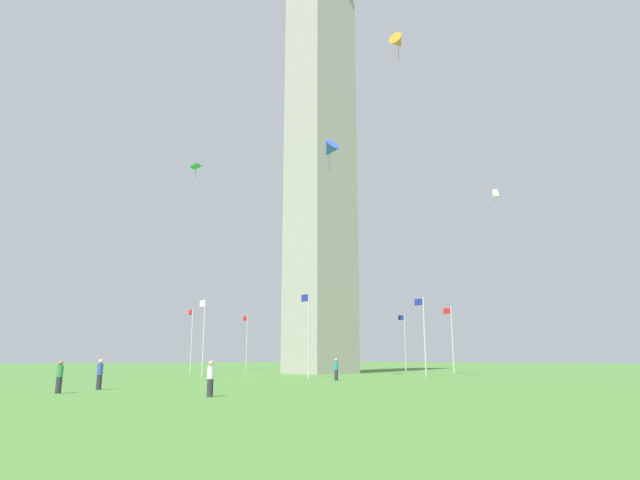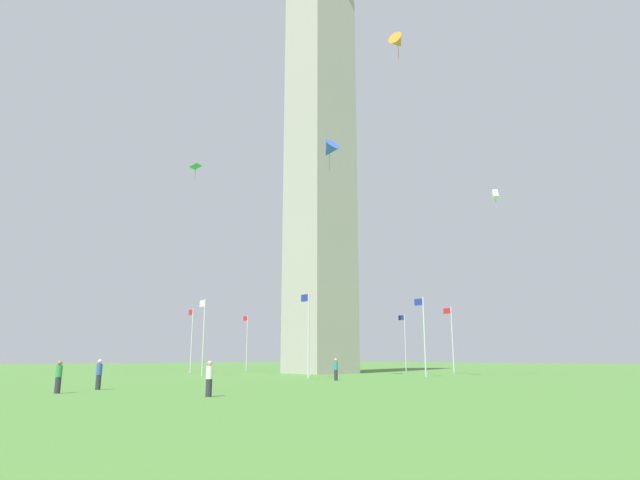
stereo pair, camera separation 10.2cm
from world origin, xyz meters
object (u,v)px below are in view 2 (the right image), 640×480
at_px(kite_white_box, 495,194).
at_px(flagpole_sw, 452,336).
at_px(person_teal_shirt, 336,369).
at_px(flagpole_n, 247,340).
at_px(kite_blue_delta, 329,150).
at_px(flagpole_w, 405,339).
at_px(person_white_shirt, 209,379).
at_px(flagpole_ne, 192,337).
at_px(flagpole_nw, 327,341).
at_px(flagpole_e, 203,333).
at_px(kite_orange_delta, 398,42).
at_px(obelisk_monument, 320,133).
at_px(person_green_shirt, 59,377).
at_px(person_blue_shirt, 99,375).
at_px(kite_green_diamond, 196,167).
at_px(flagpole_s, 424,332).
at_px(flagpole_se, 308,330).

bearing_deg(kite_white_box, flagpole_sw, -25.48).
relative_size(flagpole_sw, person_teal_shirt, 4.37).
relative_size(flagpole_n, kite_blue_delta, 2.28).
relative_size(flagpole_w, person_white_shirt, 4.58).
xyz_separation_m(flagpole_ne, flagpole_nw, (-0.00, -21.29, 0.00)).
xyz_separation_m(flagpole_e, person_teal_shirt, (-15.46, -3.27, -3.27)).
bearing_deg(kite_orange_delta, flagpole_nw, -31.23).
height_order(flagpole_w, kite_orange_delta, kite_orange_delta).
xyz_separation_m(obelisk_monument, person_green_shirt, (-17.71, 33.12, -28.45)).
bearing_deg(flagpole_sw, flagpole_nw, -0.00).
relative_size(person_blue_shirt, kite_green_diamond, 1.18).
xyz_separation_m(person_blue_shirt, kite_blue_delta, (5.28, -22.45, 20.94)).
distance_m(obelisk_monument, person_green_shirt, 47.12).
relative_size(flagpole_w, kite_green_diamond, 5.23).
bearing_deg(flagpole_s, person_white_shirt, 109.11).
distance_m(flagpole_nw, kite_orange_delta, 43.38).
height_order(obelisk_monument, flagpole_se, obelisk_monument).
relative_size(flagpole_e, person_white_shirt, 4.58).
relative_size(person_teal_shirt, person_green_shirt, 1.05).
height_order(flagpole_n, flagpole_nw, same).
bearing_deg(flagpole_se, flagpole_s, -112.50).
relative_size(flagpole_n, person_blue_shirt, 4.45).
bearing_deg(flagpole_nw, flagpole_w, -157.50).
bearing_deg(person_white_shirt, flagpole_nw, -6.04).
height_order(person_white_shirt, kite_white_box, kite_white_box).
bearing_deg(flagpole_sw, flagpole_w, -22.50).
relative_size(flagpole_ne, kite_orange_delta, 2.87).
distance_m(flagpole_se, kite_green_diamond, 18.92).
height_order(obelisk_monument, kite_blue_delta, obelisk_monument).
xyz_separation_m(flagpole_sw, flagpole_w, (10.64, -4.41, 0.00)).
bearing_deg(flagpole_s, flagpole_n, -0.00).
xyz_separation_m(flagpole_nw, kite_blue_delta, (-21.22, 18.62, 17.66)).
bearing_deg(person_blue_shirt, flagpole_nw, 21.71).
height_order(flagpole_w, person_blue_shirt, flagpole_w).
bearing_deg(kite_orange_delta, person_green_shirt, 86.30).
height_order(flagpole_n, kite_orange_delta, kite_orange_delta).
bearing_deg(flagpole_se, kite_orange_delta, -160.82).
bearing_deg(person_green_shirt, person_white_shirt, -53.97).
bearing_deg(flagpole_se, obelisk_monument, -45.17).
distance_m(obelisk_monument, person_teal_shirt, 34.40).
bearing_deg(flagpole_w, person_green_shirt, 110.25).
relative_size(flagpole_sw, flagpole_w, 1.00).
relative_size(flagpole_nw, kite_green_diamond, 5.23).
distance_m(flagpole_e, kite_blue_delta, 21.77).
distance_m(obelisk_monument, flagpole_n, 29.34).
relative_size(flagpole_s, person_blue_shirt, 4.45).
distance_m(person_white_shirt, person_green_shirt, 8.50).
xyz_separation_m(flagpole_sw, person_white_shirt, (-14.31, 39.22, -3.31)).
xyz_separation_m(flagpole_s, kite_blue_delta, (4.48, 7.97, 17.66)).
bearing_deg(flagpole_se, kite_green_diamond, 45.06).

